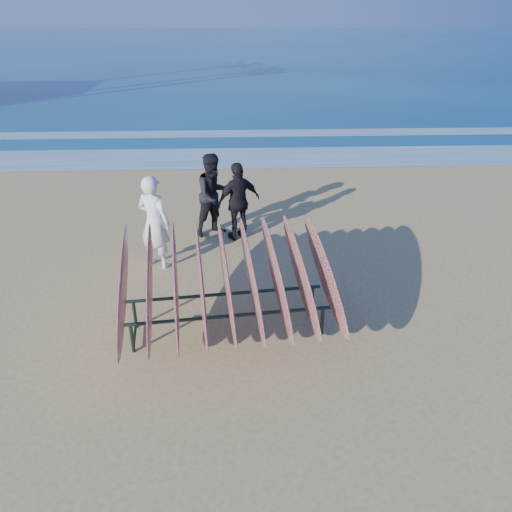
% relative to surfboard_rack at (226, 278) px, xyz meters
% --- Properties ---
extents(ground, '(120.00, 120.00, 0.00)m').
position_rel_surfboard_rack_xyz_m(ground, '(0.49, -0.01, -0.98)').
color(ground, tan).
rests_on(ground, ground).
extents(ocean, '(160.00, 160.00, 0.00)m').
position_rel_surfboard_rack_xyz_m(ocean, '(0.49, 54.99, -0.98)').
color(ocean, navy).
rests_on(ocean, ground).
extents(foam_near, '(160.00, 160.00, 0.00)m').
position_rel_surfboard_rack_xyz_m(foam_near, '(0.49, 9.99, -0.98)').
color(foam_near, white).
rests_on(foam_near, ground).
extents(foam_far, '(160.00, 160.00, 0.00)m').
position_rel_surfboard_rack_xyz_m(foam_far, '(0.49, 13.49, -0.98)').
color(foam_far, white).
rests_on(foam_far, ground).
extents(surfboard_rack, '(3.47, 3.20, 1.66)m').
position_rel_surfboard_rack_xyz_m(surfboard_rack, '(0.00, 0.00, 0.00)').
color(surfboard_rack, '#1C2D23').
rests_on(surfboard_rack, ground).
extents(person_white, '(0.82, 0.72, 1.89)m').
position_rel_surfboard_rack_xyz_m(person_white, '(-1.43, 2.33, -0.04)').
color(person_white, white).
rests_on(person_white, ground).
extents(person_dark_a, '(1.15, 1.09, 1.87)m').
position_rel_surfboard_rack_xyz_m(person_dark_a, '(-0.31, 3.82, -0.05)').
color(person_dark_a, black).
rests_on(person_dark_a, ground).
extents(person_dark_b, '(1.11, 0.85, 1.75)m').
position_rel_surfboard_rack_xyz_m(person_dark_b, '(0.23, 3.56, -0.11)').
color(person_dark_b, black).
rests_on(person_dark_b, ground).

